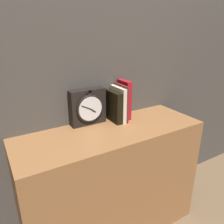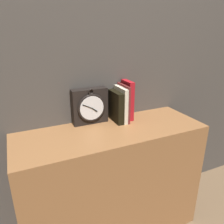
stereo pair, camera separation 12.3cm
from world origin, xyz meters
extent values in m
cube|color=#47423D|center=(0.00, 0.22, 1.30)|extent=(6.00, 0.05, 2.60)
cube|color=#936038|center=(0.00, 0.00, 0.38)|extent=(1.12, 0.40, 0.75)
cube|color=black|center=(-0.08, 0.16, 0.86)|extent=(0.22, 0.06, 0.22)
torus|color=black|center=(-0.08, 0.12, 0.86)|extent=(0.17, 0.01, 0.17)
cylinder|color=silver|center=(-0.08, 0.12, 0.86)|extent=(0.15, 0.01, 0.15)
cube|color=black|center=(-0.06, 0.11, 0.85)|extent=(0.03, 0.00, 0.03)
cube|color=black|center=(-0.11, 0.11, 0.88)|extent=(0.06, 0.00, 0.03)
torus|color=black|center=(-0.08, 0.12, 0.96)|extent=(0.04, 0.01, 0.04)
cube|color=black|center=(0.08, 0.11, 0.85)|extent=(0.04, 0.15, 0.19)
cube|color=beige|center=(0.11, 0.11, 0.86)|extent=(0.02, 0.16, 0.22)
cube|color=maroon|center=(0.13, 0.11, 0.87)|extent=(0.01, 0.16, 0.23)
cube|color=brown|center=(0.14, 0.12, 0.85)|extent=(0.01, 0.13, 0.19)
cube|color=#AE151E|center=(0.17, 0.13, 0.88)|extent=(0.03, 0.12, 0.25)
camera|label=1|loc=(-0.59, -0.99, 1.30)|focal=35.00mm
camera|label=2|loc=(-0.48, -1.04, 1.30)|focal=35.00mm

